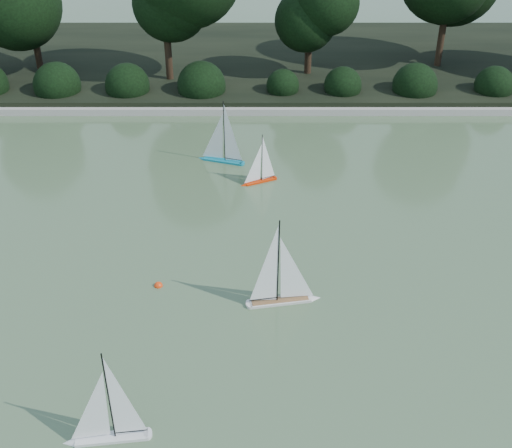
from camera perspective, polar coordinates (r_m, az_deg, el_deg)
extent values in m
plane|color=#3A4E2F|center=(9.61, 3.16, -11.05)|extent=(80.00, 80.00, 0.00)
cube|color=gray|center=(17.27, 1.75, 10.06)|extent=(40.00, 0.35, 0.18)
cube|color=black|center=(21.01, 1.46, 14.31)|extent=(40.00, 8.00, 0.30)
cylinder|color=black|center=(20.74, -18.79, 13.98)|extent=(0.20, 0.20, 1.37)
cylinder|color=black|center=(18.96, -7.76, 14.20)|extent=(0.20, 0.20, 1.66)
cylinder|color=black|center=(19.39, 4.64, 14.18)|extent=(0.20, 0.20, 1.26)
sphere|color=black|center=(18.97, 4.85, 18.71)|extent=(2.10, 2.10, 2.10)
cylinder|color=black|center=(20.68, 16.03, 14.91)|extent=(0.20, 0.20, 1.73)
sphere|color=black|center=(18.79, -17.33, 11.67)|extent=(1.10, 1.10, 1.10)
sphere|color=black|center=(18.31, -11.21, 11.98)|extent=(1.10, 1.10, 1.10)
sphere|color=black|center=(18.03, -4.82, 12.17)|extent=(1.10, 1.10, 1.10)
sphere|color=black|center=(17.98, 1.69, 12.20)|extent=(1.10, 1.10, 1.10)
sphere|color=black|center=(18.15, 8.16, 12.09)|extent=(1.10, 1.10, 1.10)
sphere|color=black|center=(18.53, 14.43, 11.83)|extent=(1.10, 1.10, 1.10)
sphere|color=black|center=(19.12, 20.36, 11.47)|extent=(1.10, 1.10, 1.10)
cube|color=silver|center=(8.65, -12.71, -17.93)|extent=(0.91, 0.29, 0.09)
cone|color=silver|center=(8.73, -16.27, -17.98)|extent=(0.20, 0.20, 0.18)
cylinder|color=silver|center=(8.60, -9.59, -17.82)|extent=(0.12, 0.12, 0.09)
cylinder|color=black|center=(8.10, -13.02, -14.53)|extent=(0.02, 0.02, 1.39)
cylinder|color=black|center=(8.55, -11.10, -17.45)|extent=(0.41, 0.06, 0.01)
cube|color=silver|center=(10.39, 2.15, -6.75)|extent=(1.02, 0.37, 0.10)
cone|color=silver|center=(10.51, 5.26, -6.38)|extent=(0.23, 0.23, 0.20)
cylinder|color=silver|center=(10.32, -0.58, -7.06)|extent=(0.14, 0.14, 0.10)
cube|color=olive|center=(10.36, 2.16, -6.52)|extent=(0.93, 0.31, 0.01)
cylinder|color=black|center=(9.89, 1.96, -3.06)|extent=(0.02, 0.02, 1.55)
cylinder|color=black|center=(10.28, 0.68, -6.44)|extent=(0.45, 0.10, 0.02)
cube|color=red|center=(13.82, 0.39, 3.90)|extent=(0.68, 0.42, 0.07)
cone|color=red|center=(13.67, -1.13, 3.56)|extent=(0.18, 0.18, 0.14)
cylinder|color=red|center=(13.95, 1.67, 4.18)|extent=(0.11, 0.11, 0.07)
cylinder|color=black|center=(13.57, 0.53, 6.05)|extent=(0.02, 0.02, 1.07)
cylinder|color=black|center=(13.86, 1.09, 4.33)|extent=(0.29, 0.14, 0.01)
cube|color=#0F778D|center=(14.70, -2.94, 5.72)|extent=(0.93, 0.47, 0.09)
cone|color=#0F778D|center=(14.88, -4.86, 6.00)|extent=(0.23, 0.23, 0.18)
cylinder|color=#0F778D|center=(14.55, -1.24, 5.47)|extent=(0.14, 0.14, 0.09)
cylinder|color=black|center=(14.36, -2.85, 8.40)|extent=(0.02, 0.02, 1.42)
cylinder|color=black|center=(14.57, -2.04, 5.94)|extent=(0.40, 0.15, 0.01)
sphere|color=#EC390C|center=(10.88, -8.67, -5.46)|extent=(0.14, 0.14, 0.14)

